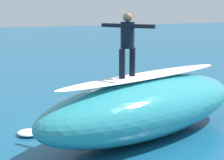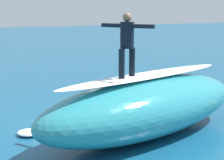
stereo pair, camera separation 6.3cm
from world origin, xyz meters
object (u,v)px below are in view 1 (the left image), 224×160
at_px(surfer_riding, 127,40).
at_px(surfer_paddling, 98,100).
at_px(surfboard_riding, 127,79).
at_px(surfboard_paddling, 101,105).

distance_m(surfer_riding, surfer_paddling, 5.09).
xyz_separation_m(surfboard_riding, surfboard_paddling, (-1.18, -4.12, -1.72)).
xyz_separation_m(surfer_riding, surfboard_paddling, (-1.18, -4.12, -2.77)).
height_order(surfboard_riding, surfer_paddling, surfboard_riding).
relative_size(surfer_riding, surfboard_paddling, 0.74).
relative_size(surfer_riding, surfer_paddling, 1.21).
distance_m(surfer_riding, surfboard_paddling, 5.10).
bearing_deg(surfboard_paddling, surfer_paddling, -180.00).
bearing_deg(surfboard_riding, surfer_riding, 151.21).
xyz_separation_m(surfboard_riding, surfer_paddling, (-1.11, -4.22, -1.56)).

